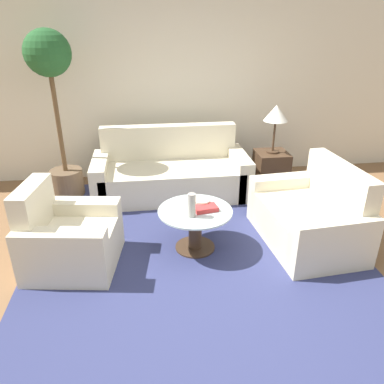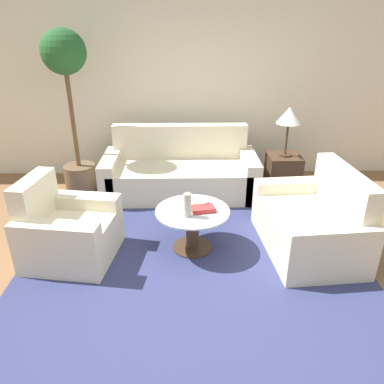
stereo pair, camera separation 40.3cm
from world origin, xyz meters
name	(u,v)px [view 1 (the left image)]	position (x,y,z in m)	size (l,w,h in m)	color
ground_plane	(218,286)	(0.00, 0.00, 0.00)	(14.00, 14.00, 0.00)	brown
wall_back	(183,89)	(0.00, 2.88, 1.30)	(10.00, 0.06, 2.60)	beige
rug	(195,247)	(-0.13, 0.66, 0.00)	(3.46, 3.76, 0.01)	navy
sofa_main	(171,173)	(-0.26, 2.13, 0.28)	(2.10, 0.91, 0.90)	beige
armchair	(67,240)	(-1.42, 0.55, 0.28)	(0.95, 0.94, 0.86)	beige
loveseat	(312,218)	(1.17, 0.66, 0.28)	(0.96, 1.36, 0.88)	beige
coffee_table	(195,224)	(-0.13, 0.66, 0.30)	(0.77, 0.77, 0.46)	#422D1E
side_table	(271,170)	(1.19, 2.14, 0.26)	(0.44, 0.44, 0.53)	#422D1E
table_lamp	(276,115)	(1.19, 2.14, 1.06)	(0.33, 0.33, 0.67)	#422D1E
potted_plant	(54,93)	(-1.70, 2.24, 1.40)	(0.57, 0.57, 2.16)	brown
vase	(192,205)	(-0.18, 0.54, 0.58)	(0.08, 0.08, 0.25)	#9E998E
bowl	(202,202)	(-0.04, 0.77, 0.49)	(0.18, 0.18, 0.07)	beige
book_stack	(206,208)	(-0.02, 0.64, 0.48)	(0.26, 0.18, 0.05)	#BC3333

